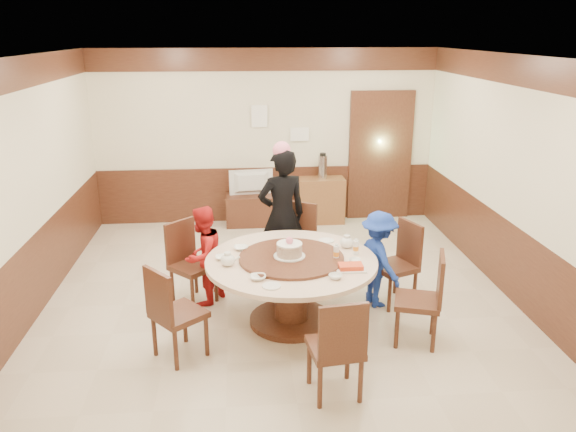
{
  "coord_description": "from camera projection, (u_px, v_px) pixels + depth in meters",
  "views": [
    {
      "loc": [
        -0.44,
        -6.05,
        3.06
      ],
      "look_at": [
        0.08,
        -0.18,
        1.1
      ],
      "focal_mm": 35.0,
      "sensor_mm": 36.0,
      "label": 1
    }
  ],
  "objects": [
    {
      "name": "room",
      "position": [
        280.0,
        213.0,
        6.4
      ],
      "size": [
        6.0,
        6.04,
        2.84
      ],
      "color": "beige",
      "rests_on": "ground"
    },
    {
      "name": "banquet_table",
      "position": [
        291.0,
        278.0,
        6.02
      ],
      "size": [
        1.83,
        1.83,
        0.78
      ],
      "color": "#442215",
      "rests_on": "ground"
    },
    {
      "name": "chair_0",
      "position": [
        395.0,
        278.0,
        6.55
      ],
      "size": [
        0.58,
        0.57,
        0.97
      ],
      "rotation": [
        0.0,
        0.0,
        1.96
      ],
      "color": "#442215",
      "rests_on": "ground"
    },
    {
      "name": "chair_1",
      "position": [
        296.0,
        255.0,
        7.21
      ],
      "size": [
        0.6,
        0.6,
        0.97
      ],
      "rotation": [
        0.0,
        0.0,
        2.62
      ],
      "color": "#442215",
      "rests_on": "ground"
    },
    {
      "name": "chair_2",
      "position": [
        193.0,
        278.0,
        6.56
      ],
      "size": [
        0.62,
        0.62,
        0.97
      ],
      "rotation": [
        0.0,
        0.0,
        3.92
      ],
      "color": "#442215",
      "rests_on": "ground"
    },
    {
      "name": "chair_3",
      "position": [
        178.0,
        329.0,
        5.44
      ],
      "size": [
        0.62,
        0.62,
        0.97
      ],
      "rotation": [
        0.0,
        0.0,
        5.42
      ],
      "color": "#442215",
      "rests_on": "ground"
    },
    {
      "name": "chair_4",
      "position": [
        335.0,
        364.0,
        4.87
      ],
      "size": [
        0.49,
        0.5,
        0.97
      ],
      "rotation": [
        0.0,
        0.0,
        6.41
      ],
      "color": "#442215",
      "rests_on": "ground"
    },
    {
      "name": "chair_5",
      "position": [
        418.0,
        315.0,
        5.71
      ],
      "size": [
        0.56,
        0.55,
        0.97
      ],
      "rotation": [
        0.0,
        0.0,
        7.54
      ],
      "color": "#442215",
      "rests_on": "ground"
    },
    {
      "name": "person_standing",
      "position": [
        282.0,
        216.0,
        7.02
      ],
      "size": [
        0.71,
        0.56,
        1.7
      ],
      "primitive_type": "imported",
      "rotation": [
        0.0,
        0.0,
        3.41
      ],
      "color": "black",
      "rests_on": "ground"
    },
    {
      "name": "person_red",
      "position": [
        203.0,
        256.0,
        6.46
      ],
      "size": [
        0.68,
        0.72,
        1.17
      ],
      "primitive_type": "imported",
      "rotation": [
        0.0,
        0.0,
        4.14
      ],
      "color": "red",
      "rests_on": "ground"
    },
    {
      "name": "person_blue",
      "position": [
        378.0,
        259.0,
        6.42
      ],
      "size": [
        0.65,
        0.83,
        1.13
      ],
      "primitive_type": "imported",
      "rotation": [
        0.0,
        0.0,
        1.92
      ],
      "color": "#173298",
      "rests_on": "ground"
    },
    {
      "name": "birthday_cake",
      "position": [
        289.0,
        250.0,
        5.92
      ],
      "size": [
        0.34,
        0.34,
        0.22
      ],
      "color": "white",
      "rests_on": "banquet_table"
    },
    {
      "name": "teapot_left",
      "position": [
        228.0,
        260.0,
        5.77
      ],
      "size": [
        0.17,
        0.15,
        0.13
      ],
      "primitive_type": "ellipsoid",
      "color": "white",
      "rests_on": "banquet_table"
    },
    {
      "name": "teapot_right",
      "position": [
        347.0,
        242.0,
        6.25
      ],
      "size": [
        0.17,
        0.15,
        0.13
      ],
      "primitive_type": "ellipsoid",
      "color": "white",
      "rests_on": "banquet_table"
    },
    {
      "name": "bowl_0",
      "position": [
        241.0,
        248.0,
        6.2
      ],
      "size": [
        0.16,
        0.16,
        0.04
      ],
      "primitive_type": "imported",
      "color": "white",
      "rests_on": "banquet_table"
    },
    {
      "name": "bowl_1",
      "position": [
        335.0,
        277.0,
        5.47
      ],
      "size": [
        0.14,
        0.14,
        0.04
      ],
      "primitive_type": "imported",
      "color": "white",
      "rests_on": "banquet_table"
    },
    {
      "name": "bowl_2",
      "position": [
        258.0,
        277.0,
        5.46
      ],
      "size": [
        0.16,
        0.16,
        0.04
      ],
      "primitive_type": "imported",
      "color": "white",
      "rests_on": "banquet_table"
    },
    {
      "name": "bowl_3",
      "position": [
        355.0,
        261.0,
        5.86
      ],
      "size": [
        0.12,
        0.12,
        0.04
      ],
      "primitive_type": "imported",
      "color": "white",
      "rests_on": "banquet_table"
    },
    {
      "name": "bowl_4",
      "position": [
        222.0,
        258.0,
        5.94
      ],
      "size": [
        0.15,
        0.15,
        0.04
      ],
      "primitive_type": "imported",
      "color": "white",
      "rests_on": "banquet_table"
    },
    {
      "name": "saucer_near",
      "position": [
        272.0,
        286.0,
        5.31
      ],
      "size": [
        0.18,
        0.18,
        0.01
      ],
      "primitive_type": "cylinder",
      "color": "white",
      "rests_on": "banquet_table"
    },
    {
      "name": "saucer_far",
      "position": [
        326.0,
        241.0,
        6.46
      ],
      "size": [
        0.18,
        0.18,
        0.01
      ],
      "primitive_type": "cylinder",
      "color": "white",
      "rests_on": "banquet_table"
    },
    {
      "name": "shrimp_platter",
      "position": [
        351.0,
        267.0,
        5.67
      ],
      "size": [
        0.3,
        0.2,
        0.06
      ],
      "color": "white",
      "rests_on": "banquet_table"
    },
    {
      "name": "bottle_0",
      "position": [
        336.0,
        253.0,
        5.9
      ],
      "size": [
        0.06,
        0.06,
        0.16
      ],
      "primitive_type": "cylinder",
      "color": "white",
      "rests_on": "banquet_table"
    },
    {
      "name": "bottle_1",
      "position": [
        356.0,
        247.0,
        6.05
      ],
      "size": [
        0.06,
        0.06,
        0.16
      ],
      "primitive_type": "cylinder",
      "color": "white",
      "rests_on": "banquet_table"
    },
    {
      "name": "tv_stand",
      "position": [
        252.0,
        210.0,
        9.22
      ],
      "size": [
        0.85,
        0.45,
        0.5
      ],
      "primitive_type": "cube",
      "color": "#442215",
      "rests_on": "ground"
    },
    {
      "name": "television",
      "position": [
        252.0,
        183.0,
        9.08
      ],
      "size": [
        0.72,
        0.17,
        0.41
      ],
      "primitive_type": "imported",
      "rotation": [
        0.0,
        0.0,
        3.25
      ],
      "color": "gray",
      "rests_on": "tv_stand"
    },
    {
      "name": "side_cabinet",
      "position": [
        320.0,
        200.0,
        9.31
      ],
      "size": [
        0.8,
        0.4,
        0.75
      ],
      "primitive_type": "cube",
      "color": "brown",
      "rests_on": "ground"
    },
    {
      "name": "thermos",
      "position": [
        323.0,
        167.0,
        9.13
      ],
      "size": [
        0.15,
        0.15,
        0.38
      ],
      "primitive_type": "cylinder",
      "color": "silver",
      "rests_on": "side_cabinet"
    },
    {
      "name": "notice_left",
      "position": [
        259.0,
        116.0,
        8.96
      ],
      "size": [
        0.25,
        0.0,
        0.35
      ],
      "primitive_type": "cube",
      "color": "white",
      "rests_on": "room"
    },
    {
      "name": "notice_right",
      "position": [
        300.0,
        134.0,
        9.11
      ],
      "size": [
        0.3,
        0.0,
        0.22
      ],
      "primitive_type": "cube",
      "color": "white",
      "rests_on": "room"
    }
  ]
}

